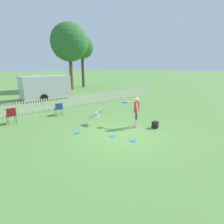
{
  "coord_description": "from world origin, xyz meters",
  "views": [
    {
      "loc": [
        -5.32,
        -5.64,
        3.12
      ],
      "look_at": [
        0.45,
        1.31,
        0.75
      ],
      "focal_mm": 28.0,
      "sensor_mm": 36.0,
      "label": 1
    }
  ],
  "objects_px": {
    "handler_person": "(136,109)",
    "equipment_trailer": "(45,87)",
    "folding_chair_center": "(11,114)",
    "tree_left_grove": "(69,43)",
    "backpack_on_grass": "(155,125)",
    "frisbee_midfield": "(78,133)",
    "frisbee_near_dog": "(112,136)",
    "folding_chair_green_right": "(59,108)",
    "tree_right_grove": "(82,47)",
    "frisbee_near_handler": "(133,141)",
    "leaping_dog": "(95,115)"
  },
  "relations": [
    {
      "from": "folding_chair_center",
      "to": "tree_right_grove",
      "type": "relative_size",
      "value": 0.12
    },
    {
      "from": "frisbee_near_dog",
      "to": "tree_right_grove",
      "type": "height_order",
      "value": "tree_right_grove"
    },
    {
      "from": "leaping_dog",
      "to": "frisbee_midfield",
      "type": "height_order",
      "value": "leaping_dog"
    },
    {
      "from": "frisbee_near_dog",
      "to": "folding_chair_green_right",
      "type": "xyz_separation_m",
      "value": [
        -0.42,
        4.99,
        0.48
      ]
    },
    {
      "from": "frisbee_near_dog",
      "to": "folding_chair_green_right",
      "type": "height_order",
      "value": "folding_chair_green_right"
    },
    {
      "from": "folding_chair_center",
      "to": "tree_left_grove",
      "type": "relative_size",
      "value": 0.11
    },
    {
      "from": "backpack_on_grass",
      "to": "frisbee_midfield",
      "type": "bearing_deg",
      "value": 150.66
    },
    {
      "from": "backpack_on_grass",
      "to": "equipment_trailer",
      "type": "relative_size",
      "value": 0.07
    },
    {
      "from": "leaping_dog",
      "to": "folding_chair_green_right",
      "type": "height_order",
      "value": "leaping_dog"
    },
    {
      "from": "folding_chair_center",
      "to": "folding_chair_green_right",
      "type": "height_order",
      "value": "folding_chair_center"
    },
    {
      "from": "backpack_on_grass",
      "to": "folding_chair_green_right",
      "type": "xyz_separation_m",
      "value": [
        -2.85,
        5.55,
        0.32
      ]
    },
    {
      "from": "frisbee_midfield",
      "to": "tree_right_grove",
      "type": "distance_m",
      "value": 20.52
    },
    {
      "from": "frisbee_near_dog",
      "to": "frisbee_midfield",
      "type": "height_order",
      "value": "same"
    },
    {
      "from": "frisbee_near_handler",
      "to": "backpack_on_grass",
      "type": "height_order",
      "value": "backpack_on_grass"
    },
    {
      "from": "folding_chair_green_right",
      "to": "equipment_trailer",
      "type": "bearing_deg",
      "value": -96.74
    },
    {
      "from": "frisbee_near_handler",
      "to": "folding_chair_green_right",
      "type": "relative_size",
      "value": 0.33
    },
    {
      "from": "frisbee_near_handler",
      "to": "tree_right_grove",
      "type": "relative_size",
      "value": 0.04
    },
    {
      "from": "frisbee_near_handler",
      "to": "folding_chair_center",
      "type": "distance_m",
      "value": 6.92
    },
    {
      "from": "leaping_dog",
      "to": "frisbee_midfield",
      "type": "bearing_deg",
      "value": -17.59
    },
    {
      "from": "equipment_trailer",
      "to": "leaping_dog",
      "type": "bearing_deg",
      "value": -93.22
    },
    {
      "from": "handler_person",
      "to": "tree_right_grove",
      "type": "height_order",
      "value": "tree_right_grove"
    },
    {
      "from": "leaping_dog",
      "to": "frisbee_midfield",
      "type": "distance_m",
      "value": 1.58
    },
    {
      "from": "frisbee_near_dog",
      "to": "handler_person",
      "type": "bearing_deg",
      "value": 7.86
    },
    {
      "from": "backpack_on_grass",
      "to": "handler_person",
      "type": "bearing_deg",
      "value": 129.21
    },
    {
      "from": "tree_left_grove",
      "to": "folding_chair_center",
      "type": "bearing_deg",
      "value": -129.78
    },
    {
      "from": "handler_person",
      "to": "frisbee_near_dog",
      "type": "height_order",
      "value": "handler_person"
    },
    {
      "from": "folding_chair_green_right",
      "to": "tree_left_grove",
      "type": "height_order",
      "value": "tree_left_grove"
    },
    {
      "from": "frisbee_midfield",
      "to": "tree_left_grove",
      "type": "xyz_separation_m",
      "value": [
        7.44,
        15.06,
        6.1
      ]
    },
    {
      "from": "frisbee_midfield",
      "to": "folding_chair_green_right",
      "type": "height_order",
      "value": "folding_chair_green_right"
    },
    {
      "from": "frisbee_near_dog",
      "to": "tree_left_grove",
      "type": "distance_m",
      "value": 18.68
    },
    {
      "from": "frisbee_near_handler",
      "to": "folding_chair_center",
      "type": "bearing_deg",
      "value": 120.8
    },
    {
      "from": "folding_chair_center",
      "to": "equipment_trailer",
      "type": "relative_size",
      "value": 0.18
    },
    {
      "from": "frisbee_near_dog",
      "to": "backpack_on_grass",
      "type": "height_order",
      "value": "backpack_on_grass"
    },
    {
      "from": "handler_person",
      "to": "equipment_trailer",
      "type": "xyz_separation_m",
      "value": [
        -0.76,
        11.06,
        0.2
      ]
    },
    {
      "from": "leaping_dog",
      "to": "folding_chair_green_right",
      "type": "bearing_deg",
      "value": -115.49
    },
    {
      "from": "frisbee_near_dog",
      "to": "leaping_dog",
      "type": "bearing_deg",
      "value": 79.83
    },
    {
      "from": "equipment_trailer",
      "to": "frisbee_near_handler",
      "type": "bearing_deg",
      "value": -92.16
    },
    {
      "from": "handler_person",
      "to": "folding_chair_center",
      "type": "relative_size",
      "value": 1.7
    },
    {
      "from": "backpack_on_grass",
      "to": "tree_right_grove",
      "type": "relative_size",
      "value": 0.05
    },
    {
      "from": "frisbee_midfield",
      "to": "backpack_on_grass",
      "type": "height_order",
      "value": "backpack_on_grass"
    },
    {
      "from": "handler_person",
      "to": "tree_left_grove",
      "type": "relative_size",
      "value": 0.18
    },
    {
      "from": "folding_chair_green_right",
      "to": "folding_chair_center",
      "type": "bearing_deg",
      "value": 6.87
    },
    {
      "from": "backpack_on_grass",
      "to": "tree_right_grove",
      "type": "bearing_deg",
      "value": 70.01
    },
    {
      "from": "frisbee_near_dog",
      "to": "folding_chair_center",
      "type": "relative_size",
      "value": 0.29
    },
    {
      "from": "handler_person",
      "to": "equipment_trailer",
      "type": "bearing_deg",
      "value": 54.32
    },
    {
      "from": "frisbee_midfield",
      "to": "folding_chair_green_right",
      "type": "relative_size",
      "value": 0.33
    },
    {
      "from": "frisbee_near_dog",
      "to": "tree_right_grove",
      "type": "xyz_separation_m",
      "value": [
        9.25,
        18.16,
        5.83
      ]
    },
    {
      "from": "handler_person",
      "to": "frisbee_near_handler",
      "type": "height_order",
      "value": "handler_person"
    },
    {
      "from": "backpack_on_grass",
      "to": "folding_chair_center",
      "type": "bearing_deg",
      "value": 135.46
    },
    {
      "from": "tree_right_grove",
      "to": "folding_chair_center",
      "type": "bearing_deg",
      "value": -133.21
    }
  ]
}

